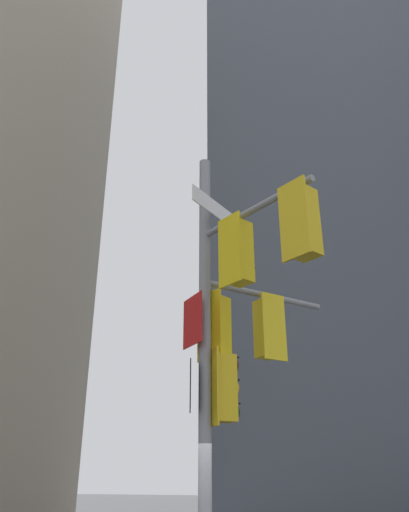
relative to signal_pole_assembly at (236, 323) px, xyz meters
name	(u,v)px	position (x,y,z in m)	size (l,w,h in m)	color
building_mid_block	(356,239)	(2.36, 23.11, 11.69)	(15.08, 15.08, 31.88)	#4C5460
signal_pole_assembly	(236,323)	(0.00, 0.00, 0.00)	(2.38, 3.40, 7.33)	gray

